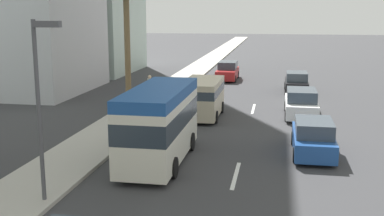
{
  "coord_description": "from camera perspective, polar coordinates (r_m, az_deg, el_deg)",
  "views": [
    {
      "loc": [
        -3.15,
        -1.47,
        6.37
      ],
      "look_at": [
        18.51,
        2.4,
        1.88
      ],
      "focal_mm": 44.96,
      "sensor_mm": 36.0,
      "label": 1
    }
  ],
  "objects": [
    {
      "name": "lane_stripe_far",
      "position": [
        31.87,
        7.29,
        -0.09
      ],
      "size": [
        3.2,
        0.16,
        0.01
      ],
      "primitive_type": "cube",
      "color": "silver",
      "rests_on": "ground_plane"
    },
    {
      "name": "pedestrian_mid_block",
      "position": [
        33.49,
        -5.02,
        2.55
      ],
      "size": [
        0.3,
        0.35,
        1.83
      ],
      "rotation": [
        0.0,
        0.0,
        4.86
      ],
      "color": "beige",
      "rests_on": "sidewalk_right"
    },
    {
      "name": "minibus_fifth",
      "position": [
        20.29,
        -3.9,
        -1.65
      ],
      "size": [
        6.6,
        2.27,
        3.21
      ],
      "rotation": [
        0.0,
        0.0,
        3.14
      ],
      "color": "silver",
      "rests_on": "ground_plane"
    },
    {
      "name": "van_fourth",
      "position": [
        28.93,
        1.24,
        1.44
      ],
      "size": [
        4.85,
        2.23,
        2.27
      ],
      "rotation": [
        0.0,
        0.0,
        3.14
      ],
      "color": "beige",
      "rests_on": "ground_plane"
    },
    {
      "name": "street_lamp",
      "position": [
        16.1,
        -17.48,
        2.12
      ],
      "size": [
        0.24,
        0.97,
        5.95
      ],
      "color": "#4C4C51",
      "rests_on": "sidewalk_right"
    },
    {
      "name": "sidewalk_right",
      "position": [
        36.25,
        -3.77,
        1.5
      ],
      "size": [
        162.0,
        2.94,
        0.15
      ],
      "primitive_type": "cube",
      "color": "#B2ADA3",
      "rests_on": "ground_plane"
    },
    {
      "name": "lane_stripe_mid",
      "position": [
        19.13,
        5.21,
        -7.95
      ],
      "size": [
        3.2,
        0.16,
        0.01
      ],
      "primitive_type": "cube",
      "color": "silver",
      "rests_on": "ground_plane"
    },
    {
      "name": "car_seventh",
      "position": [
        22.25,
        14.18,
        -3.45
      ],
      "size": [
        4.46,
        1.82,
        1.6
      ],
      "color": "#1E478C",
      "rests_on": "ground_plane"
    },
    {
      "name": "car_third",
      "position": [
        29.97,
        12.81,
        0.52
      ],
      "size": [
        4.77,
        1.93,
        1.69
      ],
      "color": "white",
      "rests_on": "ground_plane"
    },
    {
      "name": "ground_plane",
      "position": [
        35.26,
        7.59,
        1.01
      ],
      "size": [
        198.0,
        198.0,
        0.0
      ],
      "primitive_type": "plane",
      "color": "#38383A"
    },
    {
      "name": "pedestrian_near_lamp",
      "position": [
        29.67,
        -6.38,
        1.01
      ],
      "size": [
        0.33,
        0.38,
        1.55
      ],
      "rotation": [
        0.0,
        0.0,
        2.0
      ],
      "color": "navy",
      "rests_on": "sidewalk_right"
    },
    {
      "name": "car_sixth",
      "position": [
        44.95,
        4.24,
        4.38
      ],
      "size": [
        4.75,
        1.85,
        1.7
      ],
      "rotation": [
        0.0,
        0.0,
        3.14
      ],
      "color": "#A51E1E",
      "rests_on": "ground_plane"
    },
    {
      "name": "car_lead",
      "position": [
        38.7,
        12.28,
        2.94
      ],
      "size": [
        4.35,
        1.8,
        1.63
      ],
      "color": "black",
      "rests_on": "ground_plane"
    }
  ]
}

